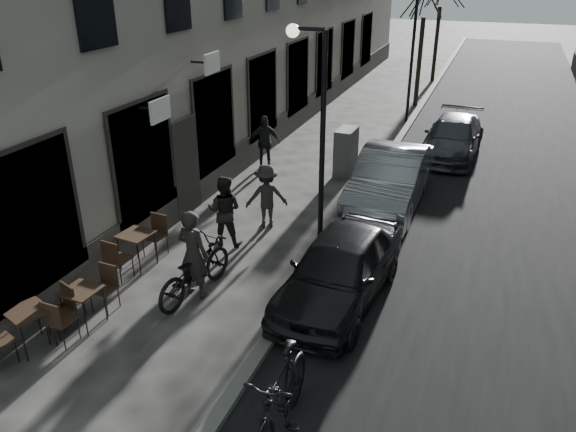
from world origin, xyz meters
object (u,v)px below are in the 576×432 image
Objects in this scene: car_far at (453,137)px; pedestrian_far at (264,142)px; bistro_set_a at (30,325)px; utility_cabinet at (346,151)px; car_near at (339,269)px; streetlamp_far at (409,44)px; pedestrian_near at (224,211)px; streetlamp_near at (315,119)px; bicycle at (195,270)px; pedestrian_mid at (267,196)px; bistro_set_c at (137,247)px; bistro_set_b at (83,303)px; moped at (280,400)px; car_mid at (389,179)px.

pedestrian_far is at bearing -145.70° from car_far.
utility_cabinet is at bearing 94.23° from bistro_set_a.
streetlamp_far is at bearing 99.60° from car_near.
streetlamp_near is at bearing -176.13° from pedestrian_near.
bicycle is 1.33× the size of pedestrian_mid.
pedestrian_far is (-2.61, -0.44, 0.14)m from utility_cabinet.
car_far is at bearing 74.04° from streetlamp_near.
bistro_set_c is at bearing -171.81° from car_near.
moped is (4.42, -1.26, 0.22)m from bistro_set_b.
moped is (-0.99, -13.90, 0.04)m from car_far.
streetlamp_near is 3.24× the size of bistro_set_b.
car_near is (4.56, 0.27, 0.22)m from bistro_set_c.
car_near is at bearing -85.18° from streetlamp_far.
streetlamp_far is at bearing 86.93° from utility_cabinet.
pedestrian_far is (0.15, 6.94, 0.38)m from bistro_set_c.
bicycle is at bearing 52.08° from bistro_set_b.
car_near is 3.76m from moped.
bistro_set_c is at bearing -116.42° from car_far.
bistro_set_b is 0.33× the size of car_mid.
pedestrian_near is at bearing 36.87° from pedestrian_mid.
streetlamp_near is 1.21× the size of car_near.
utility_cabinet reaches higher than bistro_set_c.
bicycle is (-1.62, -2.75, -2.58)m from streetlamp_near.
bicycle is 6.48m from car_mid.
utility_cabinet is 4.26m from car_far.
car_near reaches higher than bicycle.
streetlamp_near is at bearing -90.00° from streetlamp_far.
streetlamp_near is at bearing -110.47° from car_mid.
car_mid is at bearing -44.70° from pedestrian_far.
bistro_set_b is 0.71× the size of bicycle.
bistro_set_b is at bearing 162.52° from moped.
car_far is at bearing -145.81° from pedestrian_mid.
bicycle is 11.69m from car_far.
streetlamp_far reaches higher than pedestrian_near.
bistro_set_b is at bearing -119.15° from car_mid.
pedestrian_near reaches higher than car_near.
moped is at bearing 14.98° from bistro_set_a.
pedestrian_far reaches higher than car_far.
pedestrian_far is 4.71m from car_mid.
pedestrian_far is (-1.18, 5.25, 0.01)m from pedestrian_near.
streetlamp_far reaches higher than pedestrian_far.
car_far is (4.41, 8.73, -0.22)m from pedestrian_near.
bistro_set_c is 0.35× the size of car_mid.
car_far is at bearing 86.08° from bistro_set_a.
bistro_set_b is at bearing 58.41° from bicycle.
streetlamp_far is at bearing 98.04° from bistro_set_a.
streetlamp_far reaches higher than car_far.
pedestrian_far is 0.36× the size of car_mid.
moped is at bearing 85.43° from pedestrian_mid.
car_far is 13.93m from moped.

